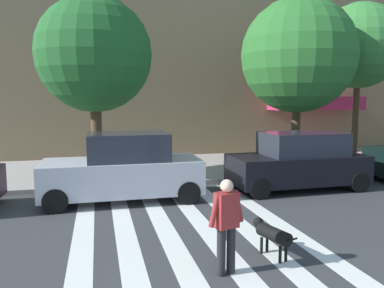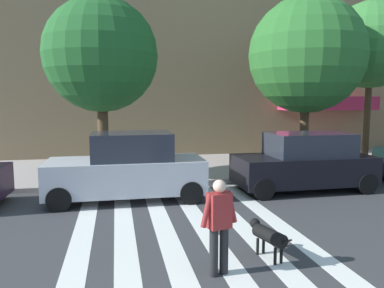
# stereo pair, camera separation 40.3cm
# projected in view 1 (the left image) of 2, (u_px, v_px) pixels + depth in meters

# --- Properties ---
(ground_plane) EXTENTS (160.00, 160.00, 0.00)m
(ground_plane) POSITION_uv_depth(u_px,v_px,m) (172.00, 260.00, 6.90)
(ground_plane) COLOR #353538
(sidewalk_far) EXTENTS (80.00, 6.00, 0.15)m
(sidewalk_far) POSITION_uv_depth(u_px,v_px,m) (130.00, 170.00, 15.37)
(sidewalk_far) COLOR #A29792
(sidewalk_far) RESTS_ON ground_plane
(crosswalk_stripes) EXTENTS (4.95, 11.01, 0.01)m
(crosswalk_stripes) POSITION_uv_depth(u_px,v_px,m) (204.00, 256.00, 7.05)
(crosswalk_stripes) COLOR silver
(crosswalk_stripes) RESTS_ON ground_plane
(parked_car_behind_first) EXTENTS (4.53, 1.95, 1.99)m
(parked_car_behind_first) POSITION_uv_depth(u_px,v_px,m) (124.00, 169.00, 10.88)
(parked_car_behind_first) COLOR #B5B5BD
(parked_car_behind_first) RESTS_ON ground_plane
(parked_car_third_in_line) EXTENTS (4.42, 1.97, 1.88)m
(parked_car_third_in_line) POSITION_uv_depth(u_px,v_px,m) (298.00, 162.00, 12.26)
(parked_car_third_in_line) COLOR black
(parked_car_third_in_line) RESTS_ON ground_plane
(street_tree_nearest) EXTENTS (3.86, 3.86, 6.22)m
(street_tree_nearest) POSITION_uv_depth(u_px,v_px,m) (94.00, 55.00, 12.47)
(street_tree_nearest) COLOR #4C3823
(street_tree_nearest) RESTS_ON sidewalk_far
(street_tree_middle) EXTENTS (4.41, 4.41, 6.68)m
(street_tree_middle) POSITION_uv_depth(u_px,v_px,m) (298.00, 56.00, 14.39)
(street_tree_middle) COLOR #4C3823
(street_tree_middle) RESTS_ON sidewalk_far
(street_tree_further) EXTENTS (3.65, 3.65, 6.93)m
(street_tree_further) POSITION_uv_depth(u_px,v_px,m) (359.00, 46.00, 16.16)
(street_tree_further) COLOR #4C3823
(street_tree_further) RESTS_ON sidewalk_far
(pedestrian_dog_walker) EXTENTS (0.70, 0.33, 1.64)m
(pedestrian_dog_walker) POSITION_uv_depth(u_px,v_px,m) (226.00, 221.00, 6.25)
(pedestrian_dog_walker) COLOR black
(pedestrian_dog_walker) RESTS_ON ground_plane
(dog_on_leash) EXTENTS (0.47, 1.11, 0.65)m
(dog_on_leash) POSITION_uv_depth(u_px,v_px,m) (272.00, 234.00, 7.02)
(dog_on_leash) COLOR black
(dog_on_leash) RESTS_ON ground_plane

